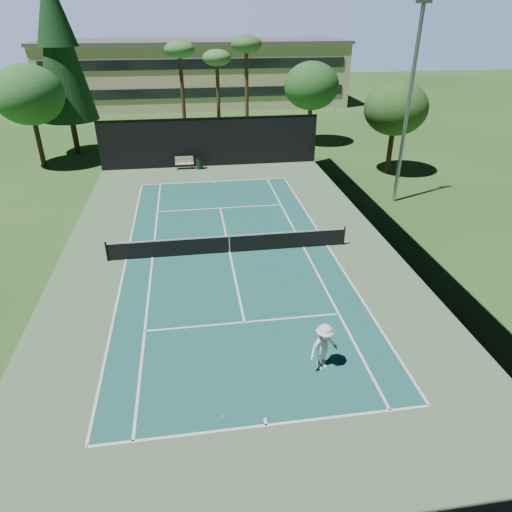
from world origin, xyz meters
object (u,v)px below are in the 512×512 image
Objects in this scene: player at (324,347)px; tennis_ball_a at (223,417)px; tennis_ball_b at (212,225)px; park_bench at (184,162)px; tennis_net at (229,243)px; tennis_ball_d at (175,232)px; trash_bin at (200,163)px; tennis_ball_c at (237,232)px.

tennis_ball_a is at bearing -177.99° from player.
tennis_ball_b is 11.91m from park_bench.
tennis_net is 9.87m from player.
tennis_net is 3.87m from tennis_ball_b.
tennis_ball_d is 12.48m from trash_bin.
player is at bearing 25.42° from tennis_ball_a.
park_bench is at bearing 102.63° from tennis_ball_c.
tennis_ball_a is 26.67m from trash_bin.
park_bench is at bearing 91.94° from tennis_ball_a.
tennis_net is at bearing -105.33° from tennis_ball_c.
tennis_net is 170.94× the size of tennis_ball_d.
tennis_ball_b is 11.56m from trash_bin.
player is 25.30× the size of tennis_ball_c.
tennis_ball_d is at bearing 172.59° from tennis_ball_c.
park_bench is (0.71, 12.58, 0.51)m from tennis_ball_d.
tennis_ball_b is 1.90m from tennis_ball_c.
tennis_ball_b is (-0.75, 3.76, -0.53)m from tennis_net.
tennis_ball_d is at bearing -98.96° from trash_bin.
tennis_ball_c is at bearing -82.49° from trash_bin.
tennis_ball_c is 0.08× the size of trash_bin.
park_bench is (-0.91, 26.91, 0.51)m from tennis_ball_a.
tennis_ball_d reaches higher than tennis_ball_b.
tennis_ball_c is at bearing 75.09° from player.
park_bench is (-4.72, 25.10, -0.40)m from player.
tennis_ball_d is (-2.19, -0.77, 0.01)m from tennis_ball_b.
trash_bin is at bearing 81.04° from tennis_ball_d.
trash_bin is (1.24, -0.25, -0.07)m from park_bench.
trash_bin is (-1.69, 12.80, 0.44)m from tennis_ball_c.
tennis_net is 2.66m from tennis_ball_c.
tennis_ball_d is at bearing -160.59° from tennis_ball_b.
tennis_ball_c is 0.99× the size of tennis_ball_d.
player is 1.26× the size of park_bench.
park_bench is at bearing 77.25° from player.
tennis_ball_d is at bearing 134.57° from tennis_net.
trash_bin is (1.94, 12.32, 0.44)m from tennis_ball_d.
tennis_net is 11.44m from tennis_ball_a.
tennis_net is at bearing -81.83° from park_bench.
tennis_net is 8.60× the size of park_bench.
tennis_ball_c is 12.92m from trash_bin.
tennis_ball_d is (-2.94, 2.99, -0.52)m from tennis_net.
trash_bin is at bearing 89.30° from tennis_ball_a.
trash_bin is at bearing 91.23° from tennis_ball_b.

